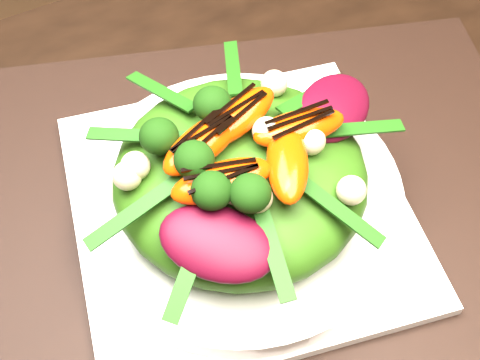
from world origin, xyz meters
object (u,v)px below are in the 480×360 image
orange_segment (200,140)px  placemat (240,213)px  plate_base (240,208)px  lettuce_mound (240,175)px  salad_bowl (240,198)px

orange_segment → placemat: bearing=-31.4°
plate_base → orange_segment: bearing=148.6°
lettuce_mound → orange_segment: (-0.02, 0.01, 0.04)m
plate_base → orange_segment: orange_segment is taller
plate_base → lettuce_mound: lettuce_mound is taller
placemat → orange_segment: orange_segment is taller
placemat → salad_bowl: (0.00, 0.00, 0.02)m
placemat → plate_base: size_ratio=2.00×
salad_bowl → placemat: bearing=-153.4°
placemat → plate_base: (0.00, 0.00, 0.01)m
placemat → salad_bowl: 0.02m
placemat → lettuce_mound: (0.00, 0.00, 0.05)m
plate_base → lettuce_mound: 0.05m
lettuce_mound → orange_segment: 0.05m
salad_bowl → lettuce_mound: size_ratio=1.33×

